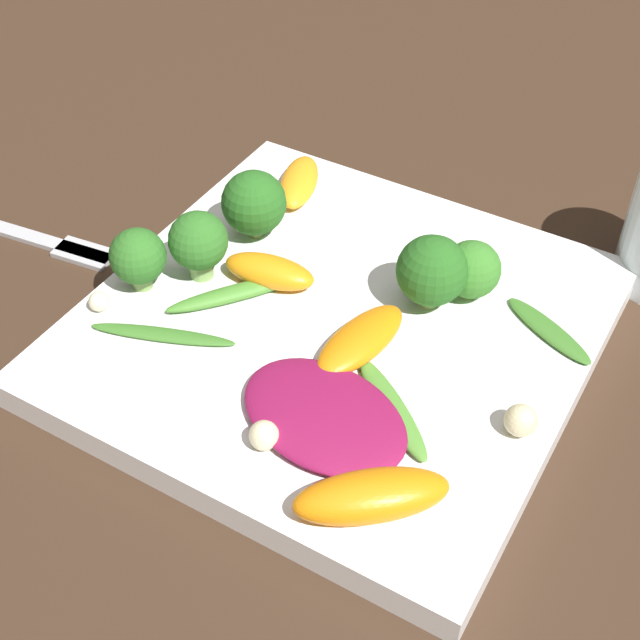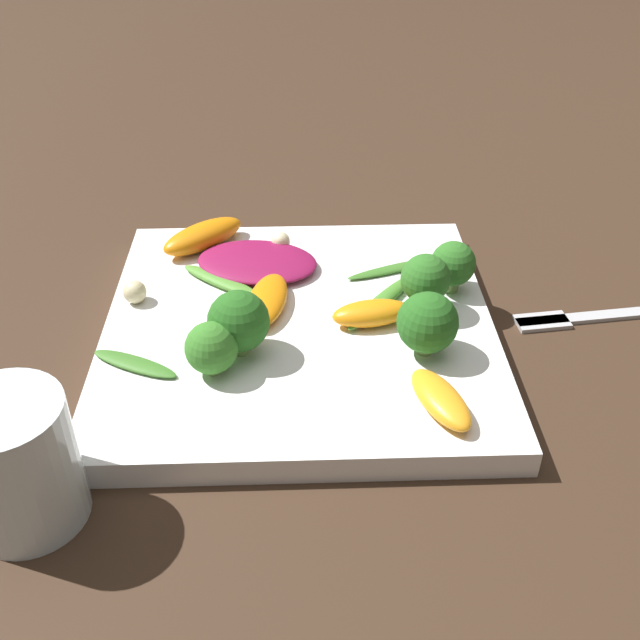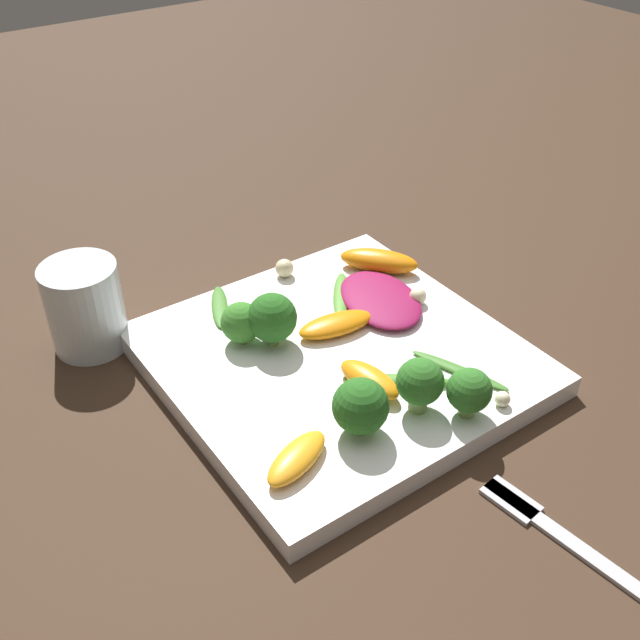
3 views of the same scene
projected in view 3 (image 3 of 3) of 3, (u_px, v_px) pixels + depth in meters
ground_plane at (337, 369)px, 0.64m from camera, size 2.40×2.40×0.00m
plate at (337, 360)px, 0.64m from camera, size 0.28×0.28×0.02m
drinking_glass at (85, 307)px, 0.65m from camera, size 0.07×0.07×0.08m
fork at (574, 543)px, 0.49m from camera, size 0.19×0.04×0.01m
radicchio_leaf_0 at (380, 299)px, 0.68m from camera, size 0.11×0.09×0.01m
orange_segment_0 at (379, 261)px, 0.73m from camera, size 0.08×0.07×0.02m
orange_segment_1 at (336, 324)px, 0.65m from camera, size 0.04×0.07×0.01m
orange_segment_2 at (369, 380)px, 0.59m from camera, size 0.06×0.03×0.02m
orange_segment_3 at (297, 458)px, 0.52m from camera, size 0.05×0.07×0.01m
broccoli_floret_0 at (469, 391)px, 0.56m from camera, size 0.03×0.03×0.04m
broccoli_floret_1 at (241, 323)px, 0.63m from camera, size 0.04×0.04×0.04m
broccoli_floret_2 at (361, 406)px, 0.54m from camera, size 0.04×0.04×0.05m
broccoli_floret_3 at (420, 383)px, 0.56m from camera, size 0.04×0.04×0.05m
broccoli_floret_4 at (272, 318)px, 0.63m from camera, size 0.04×0.04×0.05m
arugula_sprig_0 at (341, 296)px, 0.69m from camera, size 0.07×0.06×0.01m
arugula_sprig_1 at (220, 306)px, 0.68m from camera, size 0.07×0.04×0.00m
arugula_sprig_2 at (459, 370)px, 0.61m from camera, size 0.09×0.04×0.00m
arugula_sprig_3 at (398, 380)px, 0.60m from camera, size 0.06×0.08×0.01m
macadamia_nut_0 at (503, 399)px, 0.57m from camera, size 0.01×0.01×0.01m
macadamia_nut_1 at (418, 296)px, 0.68m from camera, size 0.02×0.02×0.02m
macadamia_nut_2 at (284, 268)px, 0.72m from camera, size 0.02×0.02×0.02m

